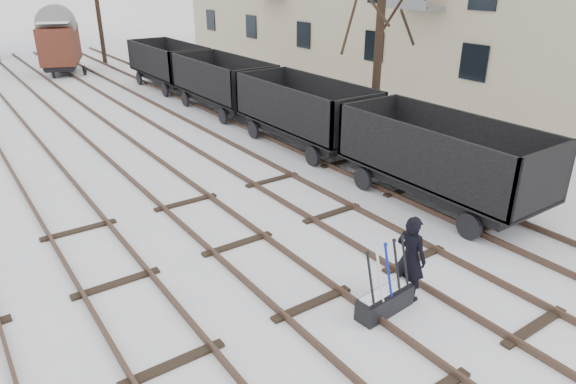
# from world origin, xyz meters

# --- Properties ---
(ground) EXTENTS (120.00, 120.00, 0.00)m
(ground) POSITION_xyz_m (0.00, 0.00, 0.00)
(ground) COLOR white
(ground) RESTS_ON ground
(tracks) EXTENTS (13.90, 52.00, 0.16)m
(tracks) POSITION_xyz_m (-0.00, 13.67, 0.07)
(tracks) COLOR black
(tracks) RESTS_ON ground
(ground_frame) EXTENTS (1.33, 0.53, 1.49)m
(ground_frame) POSITION_xyz_m (1.03, -0.99, 0.28)
(ground_frame) COLOR black
(ground_frame) RESTS_ON ground
(worker) EXTENTS (0.55, 0.74, 1.85)m
(worker) POSITION_xyz_m (1.78, -0.89, 0.92)
(worker) COLOR black
(worker) RESTS_ON ground
(freight_wagon_a) EXTENTS (2.42, 6.04, 2.47)m
(freight_wagon_a) POSITION_xyz_m (6.00, 1.89, 0.94)
(freight_wagon_a) COLOR black
(freight_wagon_a) RESTS_ON ground
(freight_wagon_b) EXTENTS (2.42, 6.04, 2.47)m
(freight_wagon_b) POSITION_xyz_m (6.00, 8.29, 0.94)
(freight_wagon_b) COLOR black
(freight_wagon_b) RESTS_ON ground
(freight_wagon_c) EXTENTS (2.42, 6.04, 2.47)m
(freight_wagon_c) POSITION_xyz_m (6.00, 14.69, 0.94)
(freight_wagon_c) COLOR black
(freight_wagon_c) RESTS_ON ground
(freight_wagon_d) EXTENTS (2.42, 6.04, 2.47)m
(freight_wagon_d) POSITION_xyz_m (6.00, 21.09, 0.94)
(freight_wagon_d) COLOR black
(freight_wagon_d) RESTS_ON ground
(box_van_wagon) EXTENTS (3.61, 4.82, 3.29)m
(box_van_wagon) POSITION_xyz_m (2.15, 29.34, 1.92)
(box_van_wagon) COLOR black
(box_van_wagon) RESTS_ON ground
(tree_near) EXTENTS (0.30, 0.30, 6.39)m
(tree_near) POSITION_xyz_m (7.91, 6.57, 3.19)
(tree_near) COLOR black
(tree_near) RESTS_ON ground
(tree_far_right) EXTENTS (0.30, 0.30, 7.87)m
(tree_far_right) POSITION_xyz_m (5.50, 31.59, 3.93)
(tree_far_right) COLOR black
(tree_far_right) RESTS_ON ground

